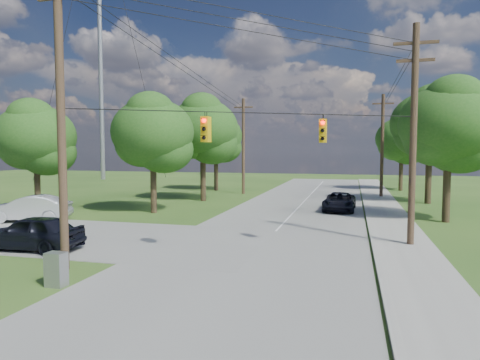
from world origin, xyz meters
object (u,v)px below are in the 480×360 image
(control_cabinet, at_px, (56,269))
(car_cross_dark, at_px, (32,232))
(pole_sw, at_px, (61,108))
(pole_north_e, at_px, (382,145))
(pole_north_w, at_px, (243,145))
(car_cross_silver, at_px, (29,208))
(pole_ne, at_px, (413,132))
(car_main_north, at_px, (339,202))

(control_cabinet, bearing_deg, car_cross_dark, 139.43)
(pole_sw, relative_size, car_cross_dark, 2.54)
(car_cross_dark, bearing_deg, control_cabinet, 43.34)
(pole_sw, xyz_separation_m, pole_north_e, (13.50, 29.60, -1.10))
(pole_north_e, bearing_deg, control_cabinet, -111.48)
(pole_north_w, bearing_deg, pole_sw, -89.23)
(car_cross_dark, bearing_deg, car_cross_silver, -142.44)
(pole_ne, bearing_deg, car_cross_silver, 176.75)
(pole_ne, distance_m, pole_north_w, 26.03)
(pole_ne, distance_m, car_main_north, 12.95)
(pole_north_w, height_order, control_cabinet, pole_north_w)
(pole_north_e, relative_size, car_cross_dark, 2.11)
(pole_ne, relative_size, car_main_north, 2.14)
(pole_ne, height_order, car_cross_silver, pole_ne)
(control_cabinet, bearing_deg, car_cross_silver, 136.04)
(pole_north_w, height_order, car_main_north, pole_north_w)
(pole_ne, xyz_separation_m, control_cabinet, (-12.40, -9.51, -4.88))
(pole_north_w, relative_size, control_cabinet, 8.57)
(pole_sw, relative_size, control_cabinet, 10.28)
(pole_north_e, relative_size, control_cabinet, 8.57)
(car_main_north, height_order, control_cabinet, car_main_north)
(car_cross_dark, relative_size, car_main_north, 0.96)
(car_main_north, bearing_deg, car_cross_silver, -149.59)
(pole_sw, relative_size, pole_north_w, 1.20)
(pole_sw, relative_size, car_main_north, 2.44)
(pole_sw, xyz_separation_m, pole_north_w, (-0.40, 29.60, -1.10))
(pole_sw, bearing_deg, car_main_north, 62.72)
(pole_north_e, height_order, pole_north_w, same)
(pole_ne, distance_m, car_cross_silver, 23.38)
(control_cabinet, bearing_deg, pole_ne, 39.40)
(pole_north_e, bearing_deg, car_cross_dark, -121.91)
(pole_north_e, bearing_deg, car_main_north, -109.19)
(car_cross_silver, distance_m, car_main_north, 21.75)
(car_main_north, bearing_deg, control_cabinet, -110.08)
(car_cross_silver, distance_m, control_cabinet, 15.06)
(car_cross_silver, bearing_deg, pole_sw, 27.52)
(car_main_north, distance_m, control_cabinet, 22.73)
(car_cross_silver, xyz_separation_m, control_cabinet, (10.49, -10.81, -0.28))
(pole_ne, height_order, pole_north_e, pole_ne)
(pole_ne, height_order, car_cross_dark, pole_ne)
(pole_north_e, distance_m, car_main_north, 11.99)
(pole_sw, xyz_separation_m, control_cabinet, (1.10, -1.91, -5.64))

